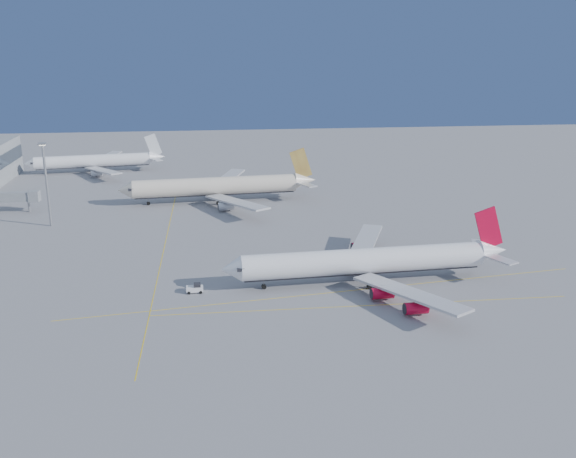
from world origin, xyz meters
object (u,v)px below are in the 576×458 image
(pushback_tug, at_px, (195,288))
(light_mast, at_px, (46,178))
(airliner_etihad, at_px, (220,186))
(airliner_third, at_px, (96,161))
(airliner_virgin, at_px, (370,261))

(pushback_tug, relative_size, light_mast, 0.15)
(airliner_etihad, height_order, pushback_tug, airliner_etihad)
(airliner_etihad, relative_size, pushback_tug, 17.96)
(light_mast, bearing_deg, airliner_third, 89.77)
(airliner_third, bearing_deg, airliner_virgin, -65.52)
(airliner_virgin, xyz_separation_m, pushback_tug, (-40.08, -1.82, -4.11))
(airliner_etihad, distance_m, airliner_third, 75.05)
(airliner_virgin, relative_size, light_mast, 2.72)
(airliner_etihad, distance_m, light_mast, 57.04)
(airliner_third, distance_m, light_mast, 79.86)
(airliner_third, relative_size, light_mast, 2.26)
(airliner_virgin, height_order, pushback_tug, airliner_virgin)
(airliner_etihad, distance_m, pushback_tug, 81.39)
(pushback_tug, xyz_separation_m, light_mast, (-44.34, 57.19, 13.88))
(pushback_tug, bearing_deg, light_mast, 126.58)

